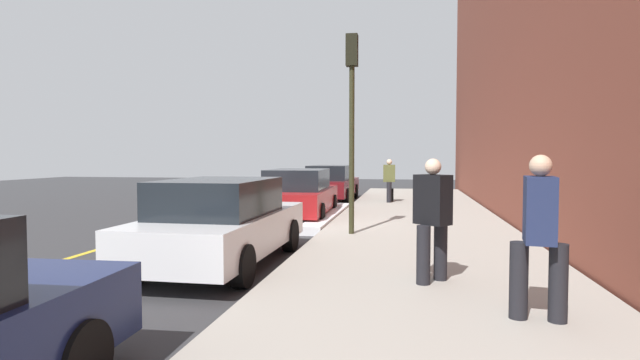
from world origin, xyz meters
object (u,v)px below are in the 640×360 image
at_px(parked_car_white, 222,222).
at_px(parked_car_red, 299,194).
at_px(pedestrian_black_coat, 432,216).
at_px(rolling_suitcase, 391,195).
at_px(pedestrian_navy_coat, 539,232).
at_px(parked_car_maroon, 331,183).
at_px(pedestrian_olive_coat, 389,179).
at_px(traffic_light_pole, 352,100).

bearing_deg(parked_car_white, parked_car_red, 0.58).
bearing_deg(parked_car_red, pedestrian_black_coat, -154.92).
distance_m(parked_car_red, rolling_suitcase, 5.57).
bearing_deg(pedestrian_navy_coat, parked_car_white, 60.16).
bearing_deg(parked_car_maroon, pedestrian_olive_coat, -124.27).
relative_size(parked_car_red, traffic_light_pole, 1.06).
xyz_separation_m(traffic_light_pole, rolling_suitcase, (8.39, -0.59, -2.76)).
relative_size(parked_car_white, traffic_light_pole, 1.03).
bearing_deg(pedestrian_olive_coat, rolling_suitcase, -6.93).
distance_m(pedestrian_olive_coat, rolling_suitcase, 0.72).
height_order(parked_car_maroon, pedestrian_black_coat, pedestrian_black_coat).
bearing_deg(parked_car_white, pedestrian_olive_coat, -12.52).
distance_m(parked_car_red, traffic_light_pole, 4.66).
xyz_separation_m(pedestrian_navy_coat, rolling_suitcase, (14.04, 2.05, -0.70)).
bearing_deg(traffic_light_pole, parked_car_white, 147.81).
xyz_separation_m(parked_car_white, pedestrian_olive_coat, (11.07, -2.46, 0.26)).
height_order(parked_car_white, pedestrian_navy_coat, pedestrian_navy_coat).
distance_m(parked_car_maroon, pedestrian_black_coat, 14.36).
bearing_deg(parked_car_maroon, traffic_light_pole, -168.58).
xyz_separation_m(parked_car_maroon, pedestrian_olive_coat, (-1.71, -2.51, 0.26)).
relative_size(pedestrian_navy_coat, traffic_light_pole, 0.40).
distance_m(parked_car_white, pedestrian_black_coat, 3.70).
relative_size(pedestrian_navy_coat, rolling_suitcase, 2.08).
bearing_deg(parked_car_maroon, rolling_suitcase, -117.76).
relative_size(pedestrian_navy_coat, pedestrian_black_coat, 1.03).
bearing_deg(pedestrian_black_coat, rolling_suitcase, 4.59).
height_order(pedestrian_navy_coat, rolling_suitcase, pedestrian_navy_coat).
height_order(pedestrian_olive_coat, rolling_suitcase, pedestrian_olive_coat).
distance_m(parked_car_maroon, pedestrian_navy_coat, 16.06).
xyz_separation_m(parked_car_maroon, pedestrian_navy_coat, (-15.39, -4.60, 0.34)).
bearing_deg(rolling_suitcase, parked_car_maroon, 62.24).
height_order(pedestrian_olive_coat, pedestrian_black_coat, pedestrian_black_coat).
height_order(parked_car_white, pedestrian_olive_coat, pedestrian_olive_coat).
bearing_deg(parked_car_white, pedestrian_navy_coat, -119.84).
relative_size(parked_car_white, parked_car_maroon, 0.96).
height_order(parked_car_maroon, pedestrian_olive_coat, pedestrian_olive_coat).
bearing_deg(parked_car_maroon, pedestrian_black_coat, -165.64).
distance_m(parked_car_maroon, pedestrian_olive_coat, 3.05).
distance_m(pedestrian_black_coat, rolling_suitcase, 12.63).
height_order(parked_car_white, traffic_light_pole, traffic_light_pole).
bearing_deg(pedestrian_navy_coat, parked_car_red, 26.87).
bearing_deg(parked_car_maroon, parked_car_red, 179.87).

